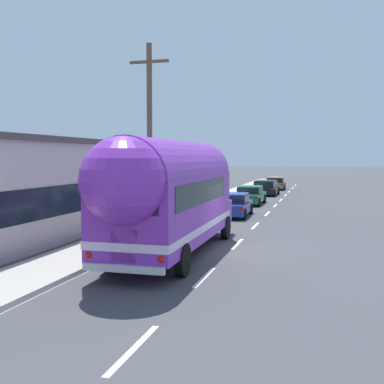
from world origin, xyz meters
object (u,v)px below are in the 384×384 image
Objects in this scene: car_lead at (233,204)px; car_second at (250,194)px; car_fourth at (276,182)px; utility_pole at (150,137)px; car_third at (266,187)px; painted_bus at (169,192)px.

car_lead and car_second have the same top height.
car_fourth is (0.28, 16.52, 0.06)m from car_second.
car_third is (2.45, 23.56, -3.64)m from utility_pole.
car_lead is at bearing 89.89° from painted_bus.
car_second is at bearing -91.17° from car_third.
painted_bus reaches higher than car_third.
painted_bus reaches higher than car_lead.
car_third is at bearing 88.83° from car_second.
car_second and car_fourth have the same top height.
car_third is (0.09, 15.87, 0.06)m from car_lead.
utility_pole reaches higher than car_second.
car_second is at bearing 90.68° from car_lead.
car_third is at bearing -90.72° from car_fourth.
utility_pole is at bearing -107.04° from car_lead.
car_second is at bearing 81.39° from utility_pole.
car_second is 8.56m from car_third.
car_lead and car_third have the same top height.
car_lead is (2.36, 7.70, -3.70)m from utility_pole.
utility_pole reaches higher than painted_bus.
car_third is (0.11, 27.89, -1.52)m from painted_bus.
painted_bus is 2.35× the size of car_fourth.
car_lead is (0.02, 12.02, -1.58)m from painted_bus.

